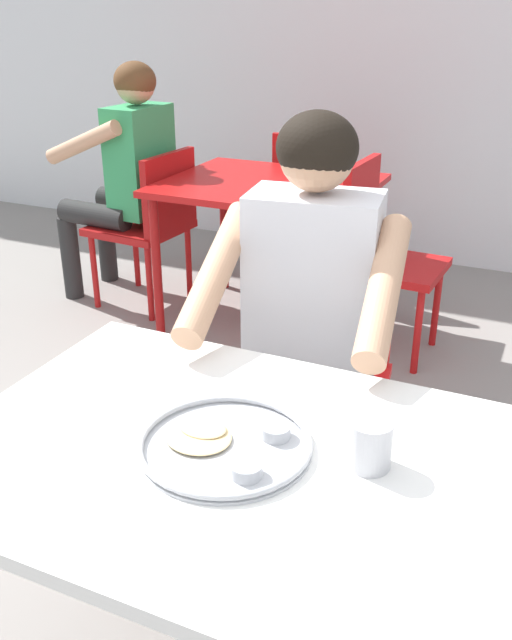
{
  "coord_description": "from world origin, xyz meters",
  "views": [
    {
      "loc": [
        0.54,
        -0.94,
        1.48
      ],
      "look_at": [
        0.0,
        0.25,
        0.88
      ],
      "focal_mm": 38.88,
      "sensor_mm": 36.0,
      "label": 1
    }
  ],
  "objects": [
    {
      "name": "table_background_red",
      "position": [
        -0.72,
        1.98,
        0.64
      ],
      "size": [
        0.95,
        0.82,
        0.72
      ],
      "color": "#B71414",
      "rests_on": "ground"
    },
    {
      "name": "drinking_cup",
      "position": [
        0.3,
        0.06,
        0.78
      ],
      "size": [
        0.08,
        0.08,
        0.09
      ],
      "color": "silver",
      "rests_on": "table_foreground"
    },
    {
      "name": "chair_red_right",
      "position": [
        -0.16,
        1.94,
        0.49
      ],
      "size": [
        0.42,
        0.41,
        0.86
      ],
      "color": "#B21213",
      "rests_on": "ground"
    },
    {
      "name": "patron_background",
      "position": [
        -1.51,
        1.99,
        0.73
      ],
      "size": [
        0.57,
        0.52,
        1.23
      ],
      "color": "#262626",
      "rests_on": "ground"
    },
    {
      "name": "thali_tray",
      "position": [
        0.05,
        0.0,
        0.74
      ],
      "size": [
        0.32,
        0.32,
        0.03
      ],
      "color": "#B7BABF",
      "rests_on": "table_foreground"
    },
    {
      "name": "chair_red_left",
      "position": [
        -1.36,
        1.95,
        0.48
      ],
      "size": [
        0.47,
        0.46,
        0.82
      ],
      "color": "#A91313",
      "rests_on": "ground"
    },
    {
      "name": "table_foreground",
      "position": [
        0.07,
        -0.0,
        0.65
      ],
      "size": [
        1.08,
        0.76,
        0.73
      ],
      "color": "white",
      "rests_on": "ground"
    },
    {
      "name": "diner_foreground",
      "position": [
        -0.02,
        0.59,
        0.74
      ],
      "size": [
        0.54,
        0.59,
        1.25
      ],
      "color": "#393939",
      "rests_on": "ground"
    },
    {
      "name": "chair_red_far",
      "position": [
        -0.73,
        2.61,
        0.51
      ],
      "size": [
        0.5,
        0.47,
        0.86
      ],
      "color": "#AC1314",
      "rests_on": "ground"
    },
    {
      "name": "chair_foreground",
      "position": [
        -0.04,
        0.81,
        0.5
      ],
      "size": [
        0.46,
        0.47,
        0.86
      ],
      "color": "red",
      "rests_on": "ground"
    }
  ]
}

